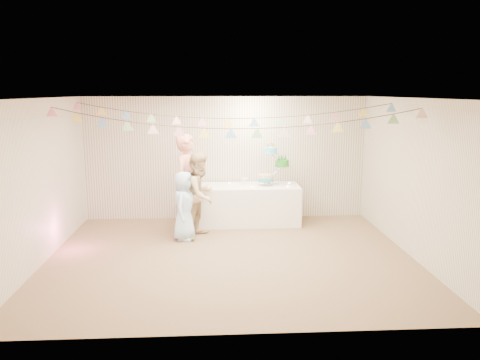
{
  "coord_description": "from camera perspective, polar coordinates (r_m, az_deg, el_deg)",
  "views": [
    {
      "loc": [
        -0.27,
        -7.36,
        2.71
      ],
      "look_at": [
        0.2,
        0.8,
        1.15
      ],
      "focal_mm": 35.0,
      "sensor_mm": 36.0,
      "label": 1
    }
  ],
  "objects": [
    {
      "name": "person_adult_b",
      "position": [
        8.77,
        -4.88,
        -1.81
      ],
      "size": [
        0.9,
        0.97,
        1.6
      ],
      "primitive_type": "imported",
      "rotation": [
        0.0,
        0.0,
        1.08
      ],
      "color": "tan",
      "rests_on": "floor"
    },
    {
      "name": "floor",
      "position": [
        7.85,
        -1.14,
        -9.39
      ],
      "size": [
        6.0,
        6.0,
        0.0
      ],
      "primitive_type": "plane",
      "color": "brown",
      "rests_on": "ground"
    },
    {
      "name": "tealight_5",
      "position": [
        9.84,
        6.02,
        -0.35
      ],
      "size": [
        0.04,
        0.04,
        0.03
      ],
      "primitive_type": "cylinder",
      "color": "#FFD88C",
      "rests_on": "table"
    },
    {
      "name": "tealight_3",
      "position": [
        9.84,
        2.79,
        -0.31
      ],
      "size": [
        0.04,
        0.04,
        0.03
      ],
      "primitive_type": "cylinder",
      "color": "#FFD88C",
      "rests_on": "table"
    },
    {
      "name": "cake_bottom",
      "position": [
        9.61,
        3.23,
        -0.46
      ],
      "size": [
        0.31,
        0.31,
        0.15
      ],
      "primitive_type": null,
      "color": "teal",
      "rests_on": "cake_stand"
    },
    {
      "name": "tealight_0",
      "position": [
        9.42,
        -3.95,
        -0.82
      ],
      "size": [
        0.04,
        0.04,
        0.03
      ],
      "primitive_type": "cylinder",
      "color": "#FFD88C",
      "rests_on": "table"
    },
    {
      "name": "person_child",
      "position": [
        8.65,
        -6.85,
        -3.14
      ],
      "size": [
        0.55,
        0.7,
        1.28
      ],
      "primitive_type": "imported",
      "rotation": [
        0.0,
        0.0,
        1.33
      ],
      "color": "#B4DBFF",
      "rests_on": "floor"
    },
    {
      "name": "platter",
      "position": [
        9.53,
        -1.84,
        -1.02
      ],
      "size": [
        0.33,
        0.33,
        0.02
      ],
      "primitive_type": "cylinder",
      "color": "white",
      "rests_on": "table"
    },
    {
      "name": "left_wall",
      "position": [
        7.98,
        -23.25,
        -0.26
      ],
      "size": [
        5.0,
        5.0,
        0.0
      ],
      "primitive_type": "plane",
      "color": "silver",
      "rests_on": "ground"
    },
    {
      "name": "right_wall",
      "position": [
        8.18,
        20.33,
        0.19
      ],
      "size": [
        5.0,
        5.0,
        0.0
      ],
      "primitive_type": "plane",
      "color": "silver",
      "rests_on": "ground"
    },
    {
      "name": "bunting_back",
      "position": [
        8.47,
        -1.48,
        8.36
      ],
      "size": [
        5.6,
        1.1,
        0.4
      ],
      "primitive_type": null,
      "color": "pink",
      "rests_on": "ceiling"
    },
    {
      "name": "person_adult_a",
      "position": [
        8.99,
        -6.31,
        -0.49
      ],
      "size": [
        0.73,
        0.83,
        1.92
      ],
      "primitive_type": "imported",
      "rotation": [
        0.0,
        0.0,
        1.1
      ],
      "color": "tan",
      "rests_on": "floor"
    },
    {
      "name": "cake_stand",
      "position": [
        9.63,
        4.1,
        1.48
      ],
      "size": [
        0.72,
        0.43,
        0.81
      ],
      "primitive_type": null,
      "color": "silver",
      "rests_on": "table"
    },
    {
      "name": "cake_top_tier",
      "position": [
        9.56,
        3.78,
        2.76
      ],
      "size": [
        0.25,
        0.25,
        0.19
      ],
      "primitive_type": null,
      "color": "#4CCCEF",
      "rests_on": "cake_stand"
    },
    {
      "name": "tealight_2",
      "position": [
        9.38,
        1.55,
        -0.84
      ],
      "size": [
        0.04,
        0.04,
        0.03
      ],
      "primitive_type": "cylinder",
      "color": "#FFD88C",
      "rests_on": "table"
    },
    {
      "name": "ceiling",
      "position": [
        7.37,
        -1.22,
        9.95
      ],
      "size": [
        6.0,
        6.0,
        0.0
      ],
      "primitive_type": "plane",
      "color": "white",
      "rests_on": "ground"
    },
    {
      "name": "tealight_1",
      "position": [
        9.75,
        -1.28,
        -0.4
      ],
      "size": [
        0.04,
        0.04,
        0.03
      ],
      "primitive_type": "cylinder",
      "color": "#FFD88C",
      "rests_on": "table"
    },
    {
      "name": "table",
      "position": [
        9.68,
        0.84,
        -3.0
      ],
      "size": [
        2.14,
        0.86,
        0.8
      ],
      "primitive_type": "cube",
      "color": "white",
      "rests_on": "floor"
    },
    {
      "name": "front_wall",
      "position": [
        5.07,
        -0.13,
        -5.33
      ],
      "size": [
        6.0,
        6.0,
        0.0
      ],
      "primitive_type": "plane",
      "color": "silver",
      "rests_on": "ground"
    },
    {
      "name": "tealight_4",
      "position": [
        9.51,
        5.86,
        -0.74
      ],
      "size": [
        0.04,
        0.04,
        0.03
      ],
      "primitive_type": "cylinder",
      "color": "#FFD88C",
      "rests_on": "table"
    },
    {
      "name": "back_wall",
      "position": [
        9.97,
        -1.71,
        2.66
      ],
      "size": [
        6.0,
        6.0,
        0.0
      ],
      "primitive_type": "plane",
      "color": "silver",
      "rests_on": "ground"
    },
    {
      "name": "cake_middle",
      "position": [
        9.75,
        5.08,
        1.29
      ],
      "size": [
        0.27,
        0.27,
        0.22
      ],
      "primitive_type": null,
      "color": "#1F821C",
      "rests_on": "cake_stand"
    },
    {
      "name": "posy",
      "position": [
        9.63,
        0.54,
        -0.45
      ],
      "size": [
        0.14,
        0.14,
        0.16
      ],
      "primitive_type": null,
      "color": "white",
      "rests_on": "table"
    },
    {
      "name": "bunting_front",
      "position": [
        7.18,
        -1.15,
        7.69
      ],
      "size": [
        5.6,
        0.9,
        0.36
      ],
      "primitive_type": null,
      "color": "#72A5E5",
      "rests_on": "ceiling"
    }
  ]
}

